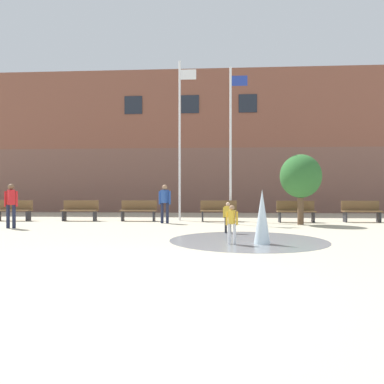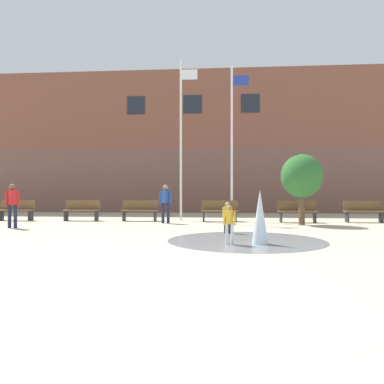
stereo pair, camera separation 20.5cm
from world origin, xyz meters
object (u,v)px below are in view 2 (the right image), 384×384
Objects in this scene: park_bench_far_right at (363,211)px; flagpole_left at (182,135)px; park_bench_near_trashcan at (297,211)px; street_tree_near_building at (302,176)px; park_bench_far_left at (16,210)px; child_in_fountain at (230,221)px; flagpole_right at (233,138)px; park_bench_under_right_flagpole at (220,210)px; adult_in_red at (166,201)px; adult_near_bench at (12,202)px; child_with_pink_shirt at (227,215)px; park_bench_left_of_flagpoles at (82,210)px; park_bench_under_left_flagpole at (140,210)px.

flagpole_left is at bearing 176.88° from park_bench_far_right.
park_bench_near_trashcan is 0.57× the size of street_tree_near_building.
street_tree_near_building is at bearing -154.74° from park_bench_far_right.
flagpole_left is (7.43, 0.65, 3.37)m from park_bench_far_left.
child_in_fountain is 8.06m from flagpole_right.
park_bench_far_left is 11.62m from child_in_fountain.
child_in_fountain is (9.44, -6.78, 0.10)m from park_bench_far_left.
adult_in_red reaches higher than park_bench_under_right_flagpole.
flagpole_left is (-1.73, 0.42, 3.37)m from park_bench_under_right_flagpole.
adult_near_bench reaches higher than park_bench_far_left.
child_with_pink_shirt is 6.29m from flagpole_left.
park_bench_far_left is at bearing 108.38° from adult_in_red.
park_bench_far_left is at bearing -174.98° from flagpole_left.
flagpole_left is at bearing 6.81° from park_bench_left_of_flagpoles.
park_bench_far_left is 1.00× the size of park_bench_far_right.
park_bench_under_left_flagpole is 1.76m from adult_in_red.
adult_in_red is 5.56m from street_tree_near_building.
adult_in_red and adult_near_bench have the same top height.
adult_near_bench is (-5.21, -2.41, 0.00)m from adult_in_red.
child_in_fountain is at bearing -87.69° from park_bench_under_right_flagpole.
park_bench_near_trashcan is 1.62× the size of child_in_fountain.
park_bench_under_left_flagpole is at bearing 2.09° from park_bench_far_left.
park_bench_near_trashcan is at bearing -103.01° from child_with_pink_shirt.
child_in_fountain is at bearing 23.48° from adult_near_bench.
park_bench_under_right_flagpole is 1.62× the size of child_with_pink_shirt.
child_with_pink_shirt reaches higher than park_bench_near_trashcan.
adult_near_bench is (-10.72, -3.25, 0.45)m from park_bench_near_trashcan.
street_tree_near_building reaches higher than child_in_fountain.
child_with_pink_shirt is at bearing -50.07° from park_bench_under_left_flagpole.
park_bench_under_right_flagpole is at bearing 73.20° from adult_near_bench.
park_bench_left_of_flagpoles is 1.00× the size of park_bench_near_trashcan.
park_bench_left_of_flagpoles is at bearing -178.97° from park_bench_under_right_flagpole.
child_in_fountain is at bearing -113.98° from park_bench_near_trashcan.
flagpole_left reaches higher than park_bench_under_right_flagpole.
child_in_fountain reaches higher than park_bench_near_trashcan.
child_in_fountain is (0.28, -7.02, 0.10)m from park_bench_under_right_flagpole.
park_bench_left_of_flagpoles and park_bench_far_right have the same top height.
park_bench_left_of_flagpoles is 0.22× the size of flagpole_left.
flagpole_right is at bearing 3.84° from park_bench_far_left.
park_bench_under_right_flagpole is 7.02m from child_in_fountain.
park_bench_under_left_flagpole is 7.97m from child_in_fountain.
park_bench_under_left_flagpole is 3.54m from park_bench_under_right_flagpole.
park_bench_left_of_flagpoles is (2.98, 0.12, 0.00)m from park_bench_far_left.
adult_near_bench reaches higher than child_in_fountain.
child_with_pink_shirt is at bearing -159.13° from child_in_fountain.
adult_in_red reaches higher than park_bench_under_left_flagpole.
child_with_pink_shirt is at bearing -86.71° from park_bench_under_right_flagpole.
park_bench_near_trashcan is at bearing -4.57° from park_bench_under_right_flagpole.
park_bench_under_left_flagpole is at bearing 178.03° from park_bench_near_trashcan.
park_bench_near_trashcan is 4.26m from flagpole_right.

